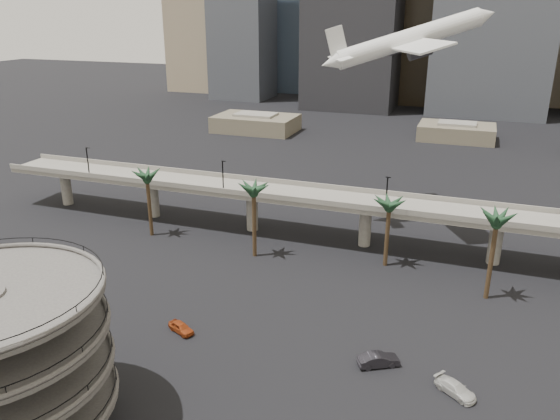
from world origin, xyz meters
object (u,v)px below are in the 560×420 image
(overpass, at_px, (307,200))
(car_b, at_px, (379,360))
(car_a, at_px, (181,327))
(airborne_jet, at_px, (408,40))
(car_c, at_px, (455,389))

(overpass, bearing_deg, car_b, -60.29)
(car_a, height_order, car_b, car_b)
(car_b, bearing_deg, airborne_jet, -23.41)
(car_b, xyz_separation_m, car_c, (8.98, -2.24, -0.12))
(airborne_jet, xyz_separation_m, car_a, (-20.31, -51.00, -34.46))
(overpass, height_order, airborne_jet, airborne_jet)
(overpass, height_order, car_a, overpass)
(airborne_jet, relative_size, car_a, 7.46)
(overpass, bearing_deg, car_c, -52.11)
(airborne_jet, distance_m, car_c, 63.75)
(car_b, bearing_deg, car_c, -133.94)
(car_c, bearing_deg, car_b, 111.02)
(airborne_jet, bearing_deg, car_b, -112.49)
(airborne_jet, bearing_deg, car_c, -103.19)
(car_a, height_order, car_c, car_c)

